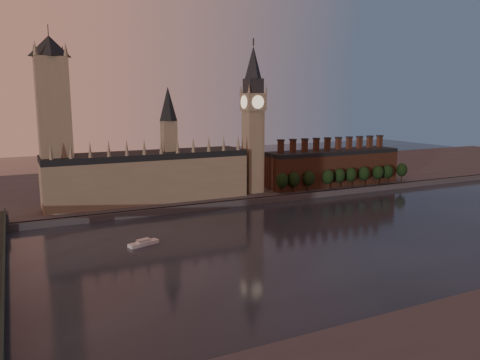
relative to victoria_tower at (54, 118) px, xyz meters
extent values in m
plane|color=black|center=(120.00, -115.00, -59.09)|extent=(900.00, 900.00, 0.00)
cube|color=#414246|center=(120.00, -25.00, -57.09)|extent=(900.00, 4.00, 4.00)
cube|color=#414246|center=(120.00, 65.00, -57.09)|extent=(900.00, 180.00, 4.00)
cube|color=#7E6F5A|center=(55.00, 0.00, -41.09)|extent=(130.00, 30.00, 28.00)
cube|color=black|center=(55.00, 0.00, -25.09)|extent=(130.00, 30.00, 4.00)
cube|color=#7E6F5A|center=(70.00, 0.00, -15.09)|extent=(9.00, 9.00, 24.00)
cone|color=black|center=(70.00, 0.00, 7.91)|extent=(12.00, 12.00, 22.00)
cone|color=#7E6F5A|center=(-4.00, -14.00, -18.09)|extent=(2.60, 2.60, 10.00)
cone|color=#7E6F5A|center=(6.73, -14.00, -18.09)|extent=(2.60, 2.60, 10.00)
cone|color=#7E6F5A|center=(17.45, -14.00, -18.09)|extent=(2.60, 2.60, 10.00)
cone|color=#7E6F5A|center=(28.18, -14.00, -18.09)|extent=(2.60, 2.60, 10.00)
cone|color=#7E6F5A|center=(38.91, -14.00, -18.09)|extent=(2.60, 2.60, 10.00)
cone|color=#7E6F5A|center=(49.64, -14.00, -18.09)|extent=(2.60, 2.60, 10.00)
cone|color=#7E6F5A|center=(60.36, -14.00, -18.09)|extent=(2.60, 2.60, 10.00)
cone|color=#7E6F5A|center=(71.09, -14.00, -18.09)|extent=(2.60, 2.60, 10.00)
cone|color=#7E6F5A|center=(81.82, -14.00, -18.09)|extent=(2.60, 2.60, 10.00)
cone|color=#7E6F5A|center=(92.55, -14.00, -18.09)|extent=(2.60, 2.60, 10.00)
cone|color=#7E6F5A|center=(103.27, -14.00, -18.09)|extent=(2.60, 2.60, 10.00)
cone|color=#7E6F5A|center=(114.00, -14.00, -18.09)|extent=(2.60, 2.60, 10.00)
cube|color=#7E6F5A|center=(0.00, 0.00, -10.09)|extent=(18.00, 18.00, 90.00)
cone|color=black|center=(0.00, 0.00, 40.91)|extent=(24.00, 24.00, 12.00)
cylinder|color=#232326|center=(0.00, 0.00, 46.91)|extent=(0.50, 0.50, 12.00)
cone|color=#7E6F5A|center=(-8.00, -8.00, 38.91)|extent=(3.00, 3.00, 8.00)
cone|color=#7E6F5A|center=(8.00, -8.00, 38.91)|extent=(3.00, 3.00, 8.00)
cone|color=#7E6F5A|center=(-8.00, 8.00, 38.91)|extent=(3.00, 3.00, 8.00)
cone|color=#7E6F5A|center=(8.00, 8.00, 38.91)|extent=(3.00, 3.00, 8.00)
cube|color=#7E6F5A|center=(130.00, -5.00, -26.09)|extent=(12.00, 12.00, 58.00)
cube|color=#7E6F5A|center=(130.00, -5.00, 8.91)|extent=(14.00, 14.00, 12.00)
cube|color=#232326|center=(130.00, -5.00, 19.91)|extent=(11.00, 11.00, 10.00)
cone|color=black|center=(130.00, -5.00, 35.91)|extent=(13.00, 13.00, 22.00)
cylinder|color=#232326|center=(130.00, -5.00, 49.41)|extent=(1.00, 1.00, 5.00)
cylinder|color=beige|center=(130.00, -12.20, 8.91)|extent=(9.00, 0.50, 9.00)
cylinder|color=beige|center=(130.00, 2.20, 8.91)|extent=(9.00, 0.50, 9.00)
cylinder|color=beige|center=(122.80, -5.00, 8.91)|extent=(0.50, 9.00, 9.00)
cylinder|color=beige|center=(137.20, -5.00, 8.91)|extent=(0.50, 9.00, 9.00)
cone|color=#7E6F5A|center=(123.50, -11.50, 17.91)|extent=(2.00, 2.00, 6.00)
cone|color=#7E6F5A|center=(136.50, -11.50, 17.91)|extent=(2.00, 2.00, 6.00)
cone|color=#7E6F5A|center=(123.50, 1.50, 17.91)|extent=(2.00, 2.00, 6.00)
cone|color=#7E6F5A|center=(136.50, 1.50, 17.91)|extent=(2.00, 2.00, 6.00)
cube|color=brown|center=(200.00, -5.00, -43.09)|extent=(110.00, 25.00, 24.00)
cube|color=black|center=(200.00, -5.00, -29.59)|extent=(110.00, 25.00, 3.00)
cube|color=brown|center=(153.00, -5.00, -23.59)|extent=(3.50, 3.50, 9.00)
cube|color=#232326|center=(153.00, -5.00, -18.59)|extent=(4.20, 4.20, 1.00)
cube|color=brown|center=(163.44, -5.00, -23.59)|extent=(3.50, 3.50, 9.00)
cube|color=#232326|center=(163.44, -5.00, -18.59)|extent=(4.20, 4.20, 1.00)
cube|color=brown|center=(173.89, -5.00, -23.59)|extent=(3.50, 3.50, 9.00)
cube|color=#232326|center=(173.89, -5.00, -18.59)|extent=(4.20, 4.20, 1.00)
cube|color=brown|center=(184.33, -5.00, -23.59)|extent=(3.50, 3.50, 9.00)
cube|color=#232326|center=(184.33, -5.00, -18.59)|extent=(4.20, 4.20, 1.00)
cube|color=brown|center=(194.78, -5.00, -23.59)|extent=(3.50, 3.50, 9.00)
cube|color=#232326|center=(194.78, -5.00, -18.59)|extent=(4.20, 4.20, 1.00)
cube|color=brown|center=(205.22, -5.00, -23.59)|extent=(3.50, 3.50, 9.00)
cube|color=#232326|center=(205.22, -5.00, -18.59)|extent=(4.20, 4.20, 1.00)
cube|color=brown|center=(215.67, -5.00, -23.59)|extent=(3.50, 3.50, 9.00)
cube|color=#232326|center=(215.67, -5.00, -18.59)|extent=(4.20, 4.20, 1.00)
cube|color=brown|center=(226.11, -5.00, -23.59)|extent=(3.50, 3.50, 9.00)
cube|color=#232326|center=(226.11, -5.00, -18.59)|extent=(4.20, 4.20, 1.00)
cube|color=brown|center=(236.56, -5.00, -23.59)|extent=(3.50, 3.50, 9.00)
cube|color=#232326|center=(236.56, -5.00, -18.59)|extent=(4.20, 4.20, 1.00)
cube|color=brown|center=(247.00, -5.00, -23.59)|extent=(3.50, 3.50, 9.00)
cube|color=#232326|center=(247.00, -5.00, -18.59)|extent=(4.20, 4.20, 1.00)
cylinder|color=black|center=(145.52, -19.83, -52.09)|extent=(0.80, 0.80, 6.00)
ellipsoid|color=black|center=(145.52, -19.83, -45.59)|extent=(8.60, 8.60, 10.75)
cylinder|color=black|center=(155.37, -19.52, -52.09)|extent=(0.80, 0.80, 6.00)
ellipsoid|color=black|center=(155.37, -19.52, -45.59)|extent=(8.60, 8.60, 10.75)
cylinder|color=black|center=(167.38, -20.63, -52.09)|extent=(0.80, 0.80, 6.00)
ellipsoid|color=black|center=(167.38, -20.63, -45.59)|extent=(8.60, 8.60, 10.75)
cylinder|color=black|center=(184.18, -21.19, -52.09)|extent=(0.80, 0.80, 6.00)
ellipsoid|color=black|center=(184.18, -21.19, -45.59)|extent=(8.60, 8.60, 10.75)
cylinder|color=black|center=(195.65, -19.82, -52.09)|extent=(0.80, 0.80, 6.00)
ellipsoid|color=black|center=(195.65, -19.82, -45.59)|extent=(8.60, 8.60, 10.75)
cylinder|color=black|center=(205.81, -20.52, -52.09)|extent=(0.80, 0.80, 6.00)
ellipsoid|color=black|center=(205.81, -20.52, -45.59)|extent=(8.60, 8.60, 10.75)
cylinder|color=black|center=(218.57, -20.48, -52.09)|extent=(0.80, 0.80, 6.00)
ellipsoid|color=black|center=(218.57, -20.48, -45.59)|extent=(8.60, 8.60, 10.75)
cylinder|color=black|center=(232.39, -20.90, -52.09)|extent=(0.80, 0.80, 6.00)
ellipsoid|color=black|center=(232.39, -20.90, -45.59)|extent=(8.60, 8.60, 10.75)
cylinder|color=black|center=(242.01, -20.94, -52.09)|extent=(0.80, 0.80, 6.00)
ellipsoid|color=black|center=(242.01, -20.94, -45.59)|extent=(8.60, 8.60, 10.75)
cylinder|color=black|center=(258.51, -19.64, -52.09)|extent=(0.80, 0.80, 6.00)
ellipsoid|color=black|center=(258.51, -19.64, -45.59)|extent=(8.60, 8.60, 10.75)
cube|color=#1A2925|center=(-29.50, -120.00, -48.19)|extent=(1.00, 200.00, 1.30)
cube|color=silver|center=(30.32, -81.14, -58.22)|extent=(15.79, 8.67, 1.74)
cube|color=silver|center=(30.32, -81.14, -56.70)|extent=(7.18, 5.05, 1.30)
camera|label=1|loc=(-23.68, -297.48, 10.77)|focal=35.00mm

